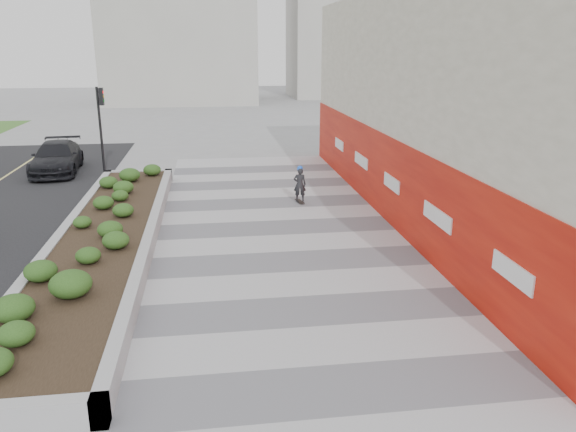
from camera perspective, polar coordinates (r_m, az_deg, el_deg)
name	(u,v)px	position (r m, az deg, el deg)	size (l,w,h in m)	color
ground	(325,350)	(11.92, 3.79, -13.40)	(160.00, 160.00, 0.00)	gray
walkway	(302,290)	(14.54, 1.40, -7.49)	(8.00, 36.00, 0.01)	#A8A8AD
building	(470,106)	(21.22, 17.97, 10.60)	(6.04, 24.08, 8.00)	#BFB6A3
planter	(106,234)	(18.26, -18.03, -1.78)	(3.00, 18.00, 0.90)	#9E9EA0
traffic_signal_near	(101,118)	(28.21, -18.46, 9.43)	(0.33, 0.28, 4.20)	black
distant_bldg_north_l	(178,7)	(65.25, -11.10, 20.10)	(16.00, 12.00, 20.00)	#ADAAA3
manhole_cover	(321,289)	(14.62, 3.35, -7.37)	(0.44, 0.44, 0.01)	#595654
skateboarder	(300,184)	(22.23, 1.21, 3.25)	(0.54, 0.74, 1.51)	beige
car_dark	(57,158)	(30.02, -22.45, 5.51)	(2.08, 5.12, 1.49)	black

